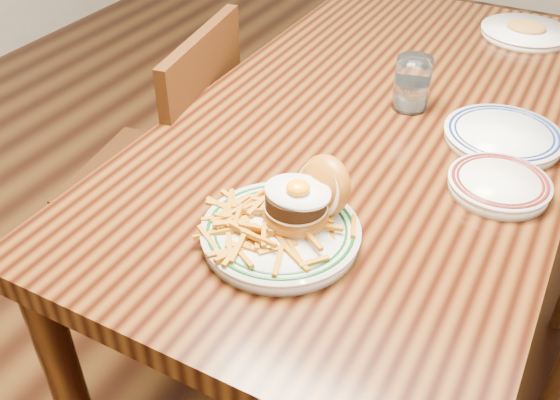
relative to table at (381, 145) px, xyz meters
The scene contains 8 objects.
floor 0.66m from the table, ahead, with size 6.00×6.00×0.00m, color black.
table is the anchor object (origin of this frame).
chair_left 0.60m from the table, 169.57° to the right, with size 0.47×0.47×0.88m.
main_plate 0.51m from the table, 89.02° to the right, with size 0.27×0.29×0.13m.
side_plate 0.37m from the table, 32.02° to the right, with size 0.19×0.19×0.03m.
rear_plate 0.28m from the table, ahead, with size 0.25×0.25×0.03m.
water_glass 0.15m from the table, 48.26° to the left, with size 0.08×0.08×0.12m.
far_plate 0.64m from the table, 71.88° to the left, with size 0.25×0.25×0.04m.
Camera 1 is at (0.39, -1.22, 1.45)m, focal length 40.00 mm.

